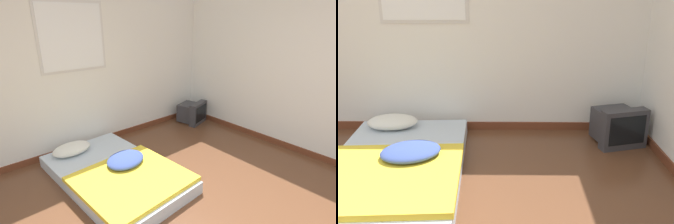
% 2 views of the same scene
% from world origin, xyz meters
% --- Properties ---
extents(wall_back, '(7.56, 0.08, 2.60)m').
position_xyz_m(wall_back, '(0.00, 2.88, 1.29)').
color(wall_back, white).
rests_on(wall_back, ground_plane).
extents(mattress_bed, '(1.25, 1.97, 0.30)m').
position_xyz_m(mattress_bed, '(0.12, 1.76, 0.11)').
color(mattress_bed, silver).
rests_on(mattress_bed, ground_plane).
extents(crt_tv, '(0.54, 0.53, 0.41)m').
position_xyz_m(crt_tv, '(2.24, 2.47, 0.20)').
color(crt_tv, '#333338').
rests_on(crt_tv, ground_plane).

